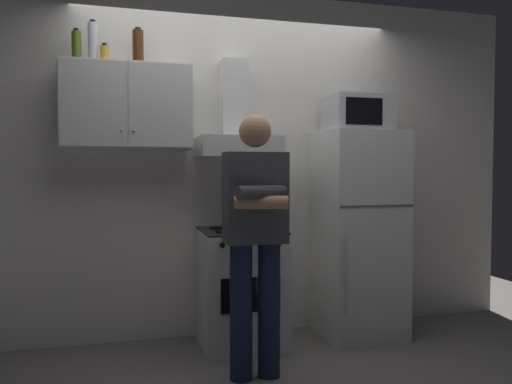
# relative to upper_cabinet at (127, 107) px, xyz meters

# --- Properties ---
(ground_plane) EXTENTS (7.00, 7.00, 0.00)m
(ground_plane) POSITION_rel_upper_cabinet_xyz_m (0.85, -0.37, -1.75)
(ground_plane) COLOR slate
(back_wall_tiled) EXTENTS (4.80, 0.10, 2.70)m
(back_wall_tiled) POSITION_rel_upper_cabinet_xyz_m (0.85, 0.23, -0.40)
(back_wall_tiled) COLOR silver
(back_wall_tiled) RESTS_ON ground_plane
(upper_cabinet) EXTENTS (0.90, 0.37, 0.60)m
(upper_cabinet) POSITION_rel_upper_cabinet_xyz_m (0.00, 0.00, 0.00)
(upper_cabinet) COLOR silver
(stove_oven) EXTENTS (0.60, 0.62, 0.87)m
(stove_oven) POSITION_rel_upper_cabinet_xyz_m (0.80, -0.13, -1.32)
(stove_oven) COLOR white
(stove_oven) RESTS_ON ground_plane
(range_hood) EXTENTS (0.60, 0.44, 0.75)m
(range_hood) POSITION_rel_upper_cabinet_xyz_m (0.80, 0.00, -0.15)
(range_hood) COLOR white
(refrigerator) EXTENTS (0.60, 0.62, 1.60)m
(refrigerator) POSITION_rel_upper_cabinet_xyz_m (1.75, -0.12, -0.95)
(refrigerator) COLOR white
(refrigerator) RESTS_ON ground_plane
(microwave) EXTENTS (0.48, 0.37, 0.28)m
(microwave) POSITION_rel_upper_cabinet_xyz_m (1.75, -0.11, -0.01)
(microwave) COLOR #B7BABF
(microwave) RESTS_ON refrigerator
(person_standing) EXTENTS (0.38, 0.33, 1.64)m
(person_standing) POSITION_rel_upper_cabinet_xyz_m (0.75, -0.73, -0.85)
(person_standing) COLOR #192342
(person_standing) RESTS_ON ground_plane
(cooking_pot) EXTENTS (0.28, 0.18, 0.11)m
(cooking_pot) POSITION_rel_upper_cabinet_xyz_m (0.93, -0.24, -0.82)
(cooking_pot) COLOR #B7BABF
(cooking_pot) RESTS_ON stove_oven
(bottle_olive_oil) EXTENTS (0.06, 0.06, 0.23)m
(bottle_olive_oil) POSITION_rel_upper_cabinet_xyz_m (-0.34, 0.01, 0.41)
(bottle_olive_oil) COLOR #4C6B19
(bottle_olive_oil) RESTS_ON upper_cabinet
(bottle_rum_dark) EXTENTS (0.08, 0.08, 0.27)m
(bottle_rum_dark) POSITION_rel_upper_cabinet_xyz_m (0.08, 0.04, 0.43)
(bottle_rum_dark) COLOR #47230F
(bottle_rum_dark) RESTS_ON upper_cabinet
(bottle_vodka_clear) EXTENTS (0.07, 0.07, 0.30)m
(bottle_vodka_clear) POSITION_rel_upper_cabinet_xyz_m (-0.23, 0.02, 0.44)
(bottle_vodka_clear) COLOR silver
(bottle_vodka_clear) RESTS_ON upper_cabinet
(bottle_spice_jar) EXTENTS (0.06, 0.06, 0.14)m
(bottle_spice_jar) POSITION_rel_upper_cabinet_xyz_m (-0.15, -0.00, 0.36)
(bottle_spice_jar) COLOR gold
(bottle_spice_jar) RESTS_ON upper_cabinet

